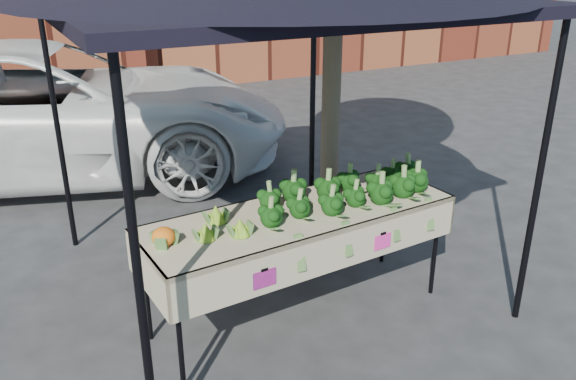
# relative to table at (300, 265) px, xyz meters

# --- Properties ---
(ground) EXTENTS (90.00, 90.00, 0.00)m
(ground) POSITION_rel_table_xyz_m (-0.08, -0.14, -0.45)
(ground) COLOR #28282A
(table) EXTENTS (2.45, 0.97, 0.90)m
(table) POSITION_rel_table_xyz_m (0.00, 0.00, 0.00)
(table) COLOR #BAAD91
(table) RESTS_ON ground
(canopy) EXTENTS (3.16, 3.16, 2.74)m
(canopy) POSITION_rel_table_xyz_m (0.06, 0.63, 0.92)
(canopy) COLOR black
(canopy) RESTS_ON ground
(broccoli_heap) EXTENTS (1.57, 0.54, 0.23)m
(broccoli_heap) POSITION_rel_table_xyz_m (0.39, 0.03, 0.56)
(broccoli_heap) COLOR #14350E
(broccoli_heap) RESTS_ON table
(romanesco_cluster) EXTENTS (0.41, 0.45, 0.18)m
(romanesco_cluster) POSITION_rel_table_xyz_m (-0.66, -0.01, 0.54)
(romanesco_cluster) COLOR #91B729
(romanesco_cluster) RESTS_ON table
(cauliflower_pair) EXTENTS (0.18, 0.18, 0.16)m
(cauliflower_pair) POSITION_rel_table_xyz_m (-1.05, -0.05, 0.53)
(cauliflower_pair) COLOR orange
(cauliflower_pair) RESTS_ON table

